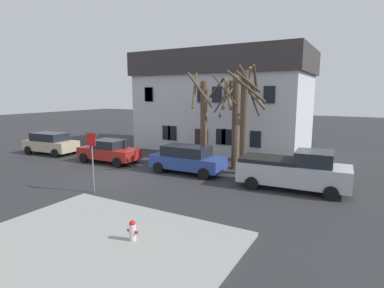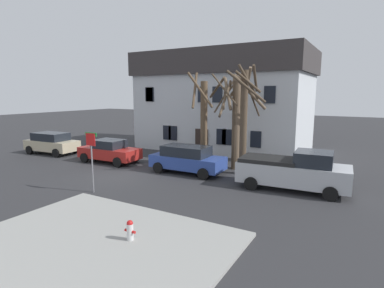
{
  "view_description": "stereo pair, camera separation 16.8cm",
  "coord_description": "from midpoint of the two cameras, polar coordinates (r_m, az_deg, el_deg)",
  "views": [
    {
      "loc": [
        12.6,
        -13.23,
        4.9
      ],
      "look_at": [
        2.94,
        3.95,
        1.64
      ],
      "focal_mm": 28.79,
      "sensor_mm": 36.0,
      "label": 1
    },
    {
      "loc": [
        12.75,
        -13.15,
        4.9
      ],
      "look_at": [
        2.94,
        3.95,
        1.64
      ],
      "focal_mm": 28.79,
      "sensor_mm": 36.0,
      "label": 2
    }
  ],
  "objects": [
    {
      "name": "ground_plane",
      "position": [
        18.94,
        -14.09,
        -5.89
      ],
      "size": [
        120.0,
        120.0,
        0.0
      ],
      "primitive_type": "plane",
      "color": "#2D2D30"
    },
    {
      "name": "sidewalk_slab",
      "position": [
        10.86,
        -18.11,
        -17.57
      ],
      "size": [
        8.64,
        6.84,
        0.12
      ],
      "primitive_type": "cube",
      "color": "#999993",
      "rests_on": "ground_plane"
    },
    {
      "name": "building_main",
      "position": [
        27.76,
        5.63,
        8.04
      ],
      "size": [
        14.64,
        8.36,
        8.38
      ],
      "color": "silver",
      "rests_on": "ground_plane"
    },
    {
      "name": "tree_bare_near",
      "position": [
        20.82,
        1.95,
        4.63
      ],
      "size": [
        2.35,
        2.51,
        6.3
      ],
      "color": "brown",
      "rests_on": "ground_plane"
    },
    {
      "name": "tree_bare_mid",
      "position": [
        19.85,
        7.58,
        4.62
      ],
      "size": [
        2.64,
        2.71,
        6.29
      ],
      "color": "#4C3D2D",
      "rests_on": "ground_plane"
    },
    {
      "name": "tree_bare_far",
      "position": [
        19.94,
        8.12,
        4.87
      ],
      "size": [
        2.8,
        2.84,
        6.5
      ],
      "color": "brown",
      "rests_on": "ground_plane"
    },
    {
      "name": "tree_bare_end",
      "position": [
        18.65,
        9.25,
        5.05
      ],
      "size": [
        2.9,
        2.58,
        6.52
      ],
      "color": "#4C3D2D",
      "rests_on": "ground_plane"
    },
    {
      "name": "car_beige_wagon",
      "position": [
        27.54,
        -24.89,
        0.17
      ],
      "size": [
        4.59,
        2.37,
        1.73
      ],
      "color": "#C6B793",
      "rests_on": "ground_plane"
    },
    {
      "name": "car_red_sedan",
      "position": [
        22.74,
        -15.32,
        -1.27
      ],
      "size": [
        4.55,
        2.19,
        1.63
      ],
      "color": "#AD231E",
      "rests_on": "ground_plane"
    },
    {
      "name": "car_blue_wagon",
      "position": [
        19.06,
        -1.14,
        -2.75
      ],
      "size": [
        4.63,
        2.14,
        1.7
      ],
      "color": "#2D4799",
      "rests_on": "ground_plane"
    },
    {
      "name": "pickup_truck_silver",
      "position": [
        16.61,
        18.09,
        -4.67
      ],
      "size": [
        5.58,
        2.53,
        2.06
      ],
      "color": "#B7BABF",
      "rests_on": "ground_plane"
    },
    {
      "name": "fire_hydrant",
      "position": [
        10.65,
        -11.41,
        -15.36
      ],
      "size": [
        0.42,
        0.22,
        0.68
      ],
      "color": "silver",
      "rests_on": "sidewalk_slab"
    },
    {
      "name": "street_sign_pole",
      "position": [
        15.81,
        -18.33,
        -1.29
      ],
      "size": [
        0.76,
        0.07,
        3.02
      ],
      "color": "slate",
      "rests_on": "ground_plane"
    },
    {
      "name": "bicycle_leaning",
      "position": [
        26.41,
        -17.26,
        -0.91
      ],
      "size": [
        1.68,
        0.57,
        1.03
      ],
      "color": "black",
      "rests_on": "ground_plane"
    }
  ]
}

